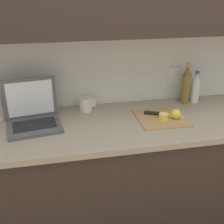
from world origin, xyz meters
name	(u,v)px	position (x,y,z in m)	size (l,w,h in m)	color
wall_back	(153,9)	(0.00, 0.24, 1.56)	(5.20, 0.38, 2.60)	white
counter_unit	(158,176)	(0.02, 0.00, 0.47)	(2.29, 0.63, 0.92)	#332823
laptop	(33,115)	(-0.78, 0.08, 0.98)	(0.34, 0.30, 0.27)	#515156
cutting_board	(161,118)	(0.01, 0.00, 0.92)	(0.30, 0.30, 0.01)	tan
knife	(157,114)	(-0.01, 0.04, 0.94)	(0.25, 0.12, 0.02)	silver
lemon_half_cut	(164,116)	(0.02, -0.02, 0.94)	(0.06, 0.06, 0.03)	yellow
lemon_whole_beside	(176,114)	(0.09, -0.03, 0.96)	(0.06, 0.06, 0.06)	yellow
bottle_green_soda	(195,88)	(0.34, 0.22, 1.02)	(0.07, 0.07, 0.23)	silver
bottle_oil_tall	(186,85)	(0.26, 0.22, 1.05)	(0.06, 0.06, 0.29)	olive
measuring_cup	(86,104)	(-0.44, 0.22, 0.97)	(0.11, 0.09, 0.09)	silver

